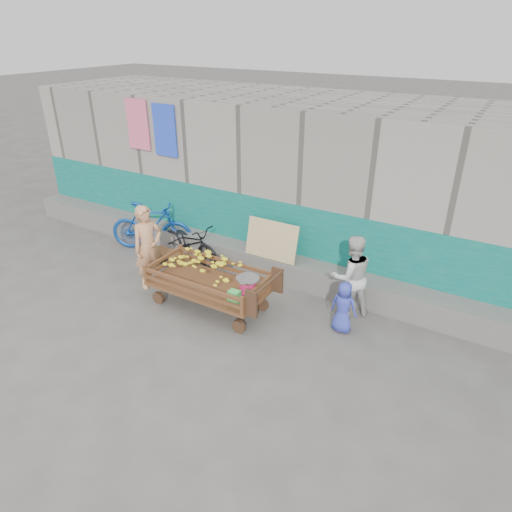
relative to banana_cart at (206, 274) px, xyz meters
The scene contains 9 objects.
ground 1.08m from the banana_cart, 79.24° to the right, with size 80.00×80.00×0.00m, color #4E4B47.
building_wall 3.29m from the banana_cart, 87.02° to the left, with size 12.00×3.50×3.00m.
banana_cart is the anchor object (origin of this frame).
bench 1.65m from the banana_cart, 149.25° to the left, with size 1.08×0.33×0.27m.
vendor_man 1.30m from the banana_cart, behind, with size 0.56×0.37×1.53m, color tan.
woman 2.32m from the banana_cart, 25.36° to the left, with size 0.68×0.53×1.39m, color silver.
child 2.25m from the banana_cart, 13.19° to the left, with size 0.41×0.27×0.84m, color #3440B6.
bicycle_dark 1.76m from the banana_cart, 137.58° to the left, with size 0.53×1.52×0.80m, color black.
bicycle_blue 2.56m from the banana_cart, 152.63° to the left, with size 0.49×1.74×1.04m, color #0F429B.
Camera 1 is at (3.84, -4.28, 4.24)m, focal length 32.00 mm.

